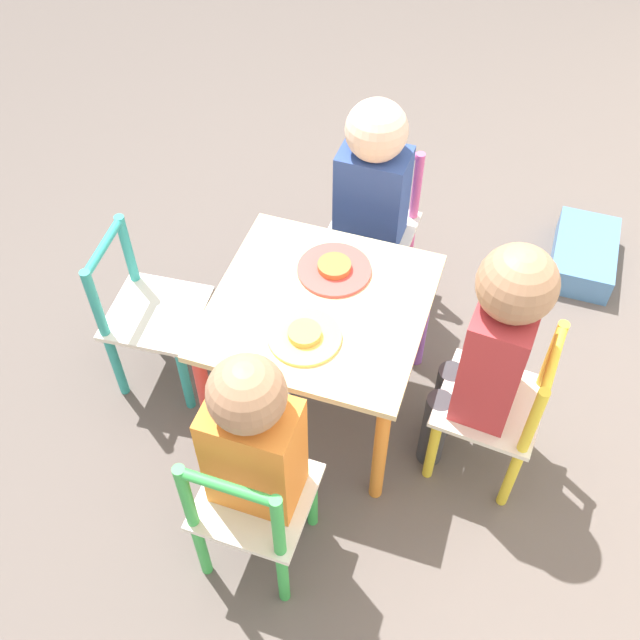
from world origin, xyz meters
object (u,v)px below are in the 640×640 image
object	(u,v)px
storage_bin	(584,255)
chair_yellow	(498,409)
child_left	(371,192)
child_back	(492,346)
chair_pink	(373,230)
chair_teal	(149,315)
plate_left	(334,269)
chair_green	(251,508)
plate_right	(305,336)
kids_table	(320,321)
child_right	(255,444)

from	to	relation	value
storage_bin	chair_yellow	bearing A→B (deg)	-12.05
child_left	child_back	distance (m)	0.65
child_back	chair_pink	bearing A→B (deg)	-136.44
chair_teal	plate_left	size ratio (longest dim) A/B	2.63
chair_green	storage_bin	distance (m)	1.51
chair_green	plate_right	size ratio (longest dim) A/B	2.84
kids_table	plate_left	xyz separation A→B (m)	(-0.12, 0.00, 0.08)
child_right	storage_bin	bearing A→B (deg)	-118.02
child_back	plate_right	bearing A→B (deg)	-74.49
plate_right	storage_bin	distance (m)	1.24
child_back	storage_bin	world-z (taller)	child_back
kids_table	child_left	distance (m)	0.45
chair_yellow	child_right	world-z (taller)	child_right
chair_teal	child_right	xyz separation A→B (m)	(0.40, 0.50, 0.19)
kids_table	child_back	bearing A→B (deg)	85.00
child_right	child_back	world-z (taller)	child_back
child_left	child_back	bearing A→B (deg)	-46.78
plate_left	chair_green	bearing A→B (deg)	-0.40
child_right	plate_right	distance (m)	0.32
kids_table	chair_pink	distance (m)	0.51
chair_green	chair_yellow	distance (m)	0.68
child_back	plate_left	size ratio (longest dim) A/B	4.04
child_back	plate_left	world-z (taller)	child_back
chair_teal	plate_right	size ratio (longest dim) A/B	2.84
chair_green	child_back	xyz separation A→B (m)	(-0.46, 0.45, 0.23)
chair_pink	child_right	bearing A→B (deg)	-89.64
child_left	child_right	size ratio (longest dim) A/B	1.00
storage_bin	chair_pink	bearing A→B (deg)	-64.15
chair_green	chair_yellow	size ratio (longest dim) A/B	1.00
child_left	chair_pink	bearing A→B (deg)	90.00
chair_green	child_left	distance (m)	0.96
chair_teal	child_back	xyz separation A→B (m)	(-0.00, 0.94, 0.23)
chair_teal	chair_pink	bearing A→B (deg)	-47.90
chair_green	plate_left	distance (m)	0.65
kids_table	chair_yellow	bearing A→B (deg)	85.00
chair_green	child_right	world-z (taller)	child_right
chair_yellow	child_left	xyz separation A→B (m)	(-0.49, -0.49, 0.20)
chair_yellow	chair_teal	distance (m)	1.00
chair_pink	chair_yellow	distance (m)	0.73
storage_bin	plate_left	bearing A→B (deg)	-44.10
chair_yellow	storage_bin	size ratio (longest dim) A/B	1.53
chair_pink	chair_teal	bearing A→B (deg)	-132.10
plate_left	chair_teal	bearing A→B (deg)	-72.23
chair_yellow	plate_right	distance (m)	0.54
chair_yellow	storage_bin	world-z (taller)	chair_yellow
child_back	storage_bin	size ratio (longest dim) A/B	2.35
chair_pink	plate_right	xyz separation A→B (m)	(0.62, -0.01, 0.20)
chair_green	chair_teal	size ratio (longest dim) A/B	1.00
child_right	plate_left	bearing A→B (deg)	-89.89
kids_table	plate_left	bearing A→B (deg)	180.00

